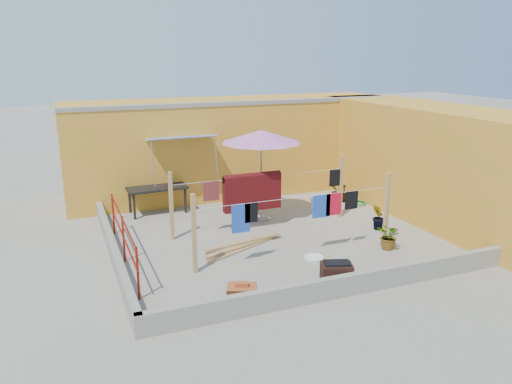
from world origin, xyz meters
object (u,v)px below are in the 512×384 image
brazier (336,275)px  green_hose (357,203)px  outdoor_table (157,189)px  white_basin (314,258)px  plant_back_a (245,192)px  water_jug_b (320,205)px  brick_stack (242,296)px  water_jug_a (314,204)px  patio_umbrella (261,137)px

brazier → green_hose: 6.13m
brazier → green_hose: brazier is taller
outdoor_table → white_basin: 5.68m
outdoor_table → green_hose: outdoor_table is taller
brazier → plant_back_a: size_ratio=0.95×
water_jug_b → plant_back_a: bearing=141.6°
brick_stack → water_jug_b: (4.34, 4.80, -0.06)m
outdoor_table → green_hose: 6.33m
brazier → water_jug_a: size_ratio=1.98×
brick_stack → outdoor_table: bearing=93.0°
outdoor_table → brazier: (2.40, -6.40, -0.47)m
brick_stack → white_basin: (2.34, 1.44, -0.17)m
patio_umbrella → water_jug_a: bearing=11.3°
patio_umbrella → plant_back_a: 2.65m
outdoor_table → water_jug_a: 4.85m
water_jug_a → plant_back_a: bearing=144.1°
green_hose → water_jug_b: bearing=-176.8°
patio_umbrella → plant_back_a: (0.16, 1.69, -2.04)m
brazier → white_basin: bearing=79.4°
plant_back_a → white_basin: bearing=-91.5°
water_jug_a → green_hose: size_ratio=0.66×
patio_umbrella → white_basin: (0.04, -3.15, -2.38)m
patio_umbrella → water_jug_a: size_ratio=8.04×
water_jug_b → green_hose: water_jug_b is taller
water_jug_b → green_hose: 1.44m
brick_stack → green_hose: size_ratio=1.20×
brick_stack → water_jug_a: (4.26, 4.98, -0.05)m
green_hose → white_basin: bearing=-135.0°
brick_stack → green_hose: bearing=40.2°
water_jug_b → green_hose: bearing=3.2°
white_basin → plant_back_a: (0.13, 4.84, 0.34)m
water_jug_b → plant_back_a: 2.41m
patio_umbrella → brick_stack: size_ratio=4.40×
brazier → white_basin: brazier is taller
patio_umbrella → water_jug_a: 3.02m
outdoor_table → green_hose: size_ratio=3.19×
patio_umbrella → outdoor_table: (-2.63, 1.81, -1.68)m
outdoor_table → brazier: size_ratio=2.46×
water_jug_a → water_jug_b: bearing=-67.3°
water_jug_a → plant_back_a: plant_back_a is taller
brazier → water_jug_b: bearing=64.6°
plant_back_a → outdoor_table: bearing=177.6°
outdoor_table → white_basin: outdoor_table is taller
brazier → water_jug_a: brazier is taller
outdoor_table → green_hose: (6.11, -1.52, -0.70)m
brazier → green_hose: bearing=52.8°
plant_back_a → water_jug_b: bearing=-38.4°
patio_umbrella → green_hose: (3.47, 0.29, -2.38)m
plant_back_a → brick_stack: bearing=-111.4°
outdoor_table → green_hose: bearing=-14.0°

